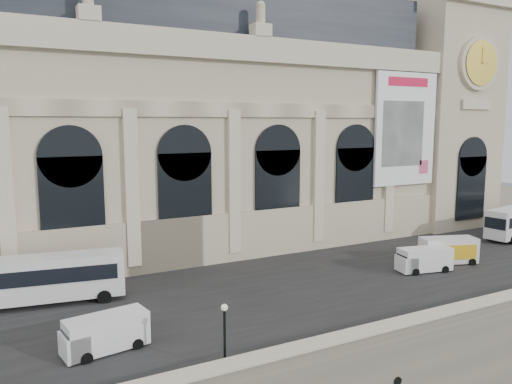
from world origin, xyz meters
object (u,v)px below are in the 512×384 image
van_c (422,260)px  box_truck (445,251)px  bus_left (37,279)px  lamp_left (225,337)px  van_b (102,334)px

van_c → box_truck: 4.13m
van_c → box_truck: bearing=12.7°
bus_left → box_truck: size_ratio=1.91×
van_c → lamp_left: 25.29m
lamp_left → van_b: bearing=136.2°
bus_left → van_c: size_ratio=2.41×
van_b → van_c: bearing=5.6°
bus_left → van_b: 10.75m
bus_left → lamp_left: (8.38, -15.81, -0.17)m
bus_left → van_b: size_ratio=2.44×
bus_left → van_c: (32.24, -7.46, -0.94)m
van_b → van_c: 29.67m
bus_left → box_truck: bus_left is taller
van_c → lamp_left: bearing=-160.7°
van_b → lamp_left: 7.90m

